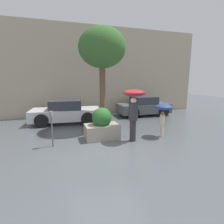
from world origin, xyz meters
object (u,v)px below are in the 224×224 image
object	(u,v)px
parked_car_near	(66,112)
person_child	(163,111)
planter_box	(102,125)
parking_meter	(51,122)
person_adult	(134,103)
street_tree	(102,49)
parked_car_far	(143,106)

from	to	relation	value
parked_car_near	person_child	bearing A→B (deg)	-127.48
planter_box	parking_meter	distance (m)	2.06
person_child	parked_car_near	world-z (taller)	person_child
person_adult	parked_car_near	distance (m)	4.69
person_adult	person_child	bearing A→B (deg)	-54.05
planter_box	street_tree	size ratio (longest dim) A/B	0.28
person_child	street_tree	distance (m)	4.16
person_child	street_tree	world-z (taller)	street_tree
person_adult	parked_car_near	bearing A→B (deg)	65.34
person_adult	person_child	xyz separation A→B (m)	(1.45, 0.07, -0.40)
street_tree	planter_box	bearing A→B (deg)	-106.28
person_child	parked_car_far	world-z (taller)	person_child
person_adult	street_tree	size ratio (longest dim) A/B	0.42
planter_box	parked_car_near	xyz separation A→B (m)	(-1.29, 3.28, 0.04)
parked_car_near	planter_box	bearing A→B (deg)	-151.75
parked_car_near	parked_car_far	distance (m)	5.27
person_adult	parking_meter	world-z (taller)	person_adult
planter_box	parking_meter	size ratio (longest dim) A/B	1.05
person_adult	parking_meter	distance (m)	3.23
parking_meter	person_child	bearing A→B (deg)	-2.70
parking_meter	person_adult	bearing A→B (deg)	-5.25
person_child	person_adult	bearing A→B (deg)	141.78
person_adult	parked_car_near	world-z (taller)	person_adult
person_adult	parking_meter	size ratio (longest dim) A/B	1.56
person_adult	parked_car_near	xyz separation A→B (m)	(-2.46, 3.88, -0.94)
parked_car_near	parking_meter	bearing A→B (deg)	175.69
planter_box	street_tree	xyz separation A→B (m)	(0.50, 1.70, 3.37)
parked_car_near	parking_meter	xyz separation A→B (m)	(-0.71, -3.59, 0.35)
person_child	parking_meter	world-z (taller)	person_child
parked_car_near	person_adult	bearing A→B (deg)	-140.86
person_child	parked_car_far	bearing A→B (deg)	31.51
person_adult	street_tree	bearing A→B (deg)	49.27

